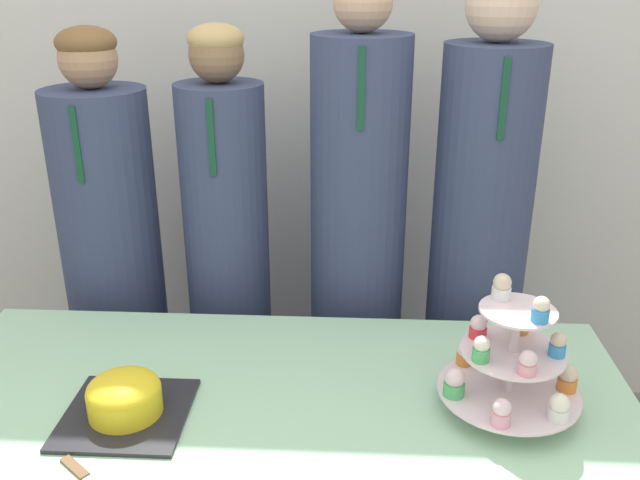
{
  "coord_description": "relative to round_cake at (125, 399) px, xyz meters",
  "views": [
    {
      "loc": [
        0.18,
        -0.93,
        1.65
      ],
      "look_at": [
        0.1,
        0.43,
        1.1
      ],
      "focal_mm": 38.0,
      "sensor_mm": 36.0,
      "label": 1
    }
  ],
  "objects": [
    {
      "name": "wall_back",
      "position": [
        0.33,
        1.23,
        0.59
      ],
      "size": [
        9.0,
        0.06,
        2.7
      ],
      "color": "silver",
      "rests_on": "ground_plane"
    },
    {
      "name": "round_cake",
      "position": [
        0.0,
        0.0,
        0.0
      ],
      "size": [
        0.28,
        0.28,
        0.1
      ],
      "color": "#232328",
      "rests_on": "table"
    },
    {
      "name": "cake_knife",
      "position": [
        -0.01,
        -0.21,
        -0.04
      ],
      "size": [
        0.22,
        0.19,
        0.01
      ],
      "rotation": [
        0.0,
        0.0,
        -0.68
      ],
      "color": "silver",
      "rests_on": "table"
    },
    {
      "name": "cupcake_stand",
      "position": [
        0.86,
        0.07,
        0.08
      ],
      "size": [
        0.32,
        0.32,
        0.32
      ],
      "color": "silver",
      "rests_on": "table"
    },
    {
      "name": "student_0",
      "position": [
        -0.28,
        0.74,
        -0.06
      ],
      "size": [
        0.31,
        0.32,
        1.49
      ],
      "color": "#384266",
      "rests_on": "ground_plane"
    },
    {
      "name": "student_1",
      "position": [
        0.1,
        0.74,
        -0.04
      ],
      "size": [
        0.27,
        0.27,
        1.5
      ],
      "color": "#384266",
      "rests_on": "ground_plane"
    },
    {
      "name": "student_2",
      "position": [
        0.52,
        0.74,
        0.03
      ],
      "size": [
        0.3,
        0.3,
        1.65
      ],
      "color": "#384266",
      "rests_on": "ground_plane"
    },
    {
      "name": "student_3",
      "position": [
        0.89,
        0.74,
        0.04
      ],
      "size": [
        0.3,
        0.3,
        1.66
      ],
      "color": "#384266",
      "rests_on": "ground_plane"
    }
  ]
}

